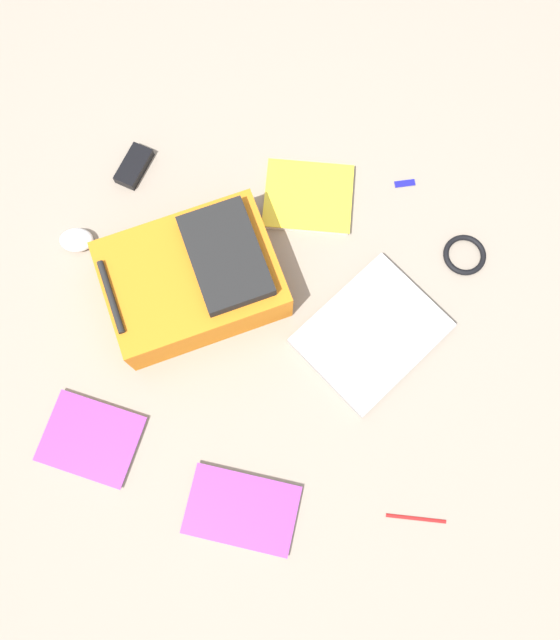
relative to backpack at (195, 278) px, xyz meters
name	(u,v)px	position (x,y,z in m)	size (l,w,h in m)	color
ground_plane	(269,337)	(-0.14, -0.19, -0.08)	(3.77, 3.77, 0.00)	gray
backpack	(195,278)	(0.00, 0.00, 0.00)	(0.45, 0.51, 0.18)	orange
laptop	(372,333)	(-0.13, -0.45, -0.06)	(0.44, 0.44, 0.03)	#929296
book_blue	(308,197)	(0.26, -0.30, -0.07)	(0.23, 0.26, 0.02)	silver
book_comic	(91,439)	(-0.40, 0.26, -0.07)	(0.25, 0.28, 0.02)	silver
book_red	(242,510)	(-0.57, -0.12, -0.07)	(0.23, 0.30, 0.02)	silver
computer_mouse	(77,240)	(0.13, 0.33, -0.06)	(0.07, 0.09, 0.04)	silver
cable_coil	(465,255)	(0.08, -0.72, -0.07)	(0.12, 0.12, 0.01)	black
power_brick	(134,166)	(0.35, 0.19, -0.06)	(0.06, 0.12, 0.03)	black
pen_black	(416,519)	(-0.59, -0.54, -0.07)	(0.01, 0.01, 0.15)	red
usb_stick	(405,183)	(0.30, -0.57, -0.07)	(0.02, 0.06, 0.01)	#191999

